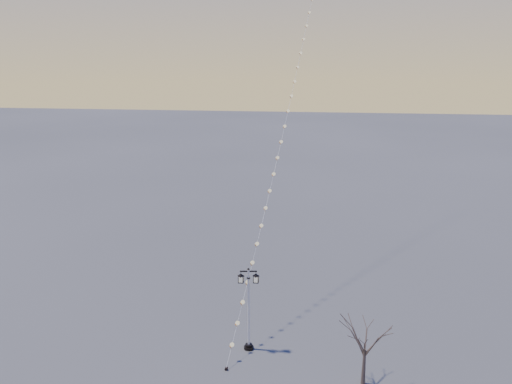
# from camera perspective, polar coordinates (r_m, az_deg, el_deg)

# --- Properties ---
(street_lamp) EXTENTS (1.46, 0.64, 5.77)m
(street_lamp) POSITION_cam_1_polar(r_m,az_deg,el_deg) (34.69, -0.81, -12.21)
(street_lamp) COLOR black
(street_lamp) RESTS_ON ground
(bare_tree) EXTENTS (2.54, 2.54, 4.22)m
(bare_tree) POSITION_cam_1_polar(r_m,az_deg,el_deg) (32.12, 11.84, -15.48)
(bare_tree) COLOR #40332A
(bare_tree) RESTS_ON ground
(kite_train) EXTENTS (6.99, 37.67, 40.46)m
(kite_train) POSITION_cam_1_polar(r_m,az_deg,el_deg) (46.59, 4.78, 16.21)
(kite_train) COLOR black
(kite_train) RESTS_ON ground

